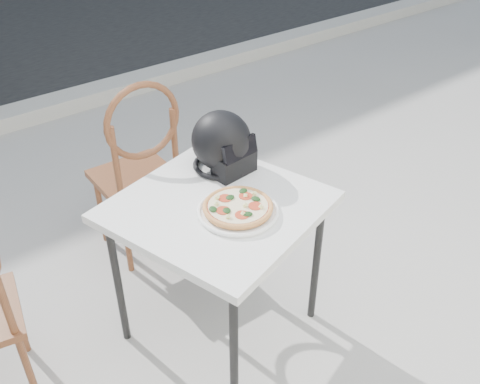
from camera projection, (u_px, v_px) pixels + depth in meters
ground at (278, 365)px, 2.32m from camera, size 80.00×80.00×0.00m
curb at (25, 114)px, 4.23m from camera, size 30.00×0.25×0.12m
cafe_table_main at (218, 216)px, 2.14m from camera, size 0.91×0.91×0.70m
plate at (238, 211)px, 2.05m from camera, size 0.35×0.35×0.02m
pizza at (238, 206)px, 2.03m from camera, size 0.33×0.33×0.03m
helmet at (223, 144)px, 2.26m from camera, size 0.28×0.29×0.26m
cafe_chair_main at (139, 162)px, 2.63m from camera, size 0.40×0.40×1.02m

